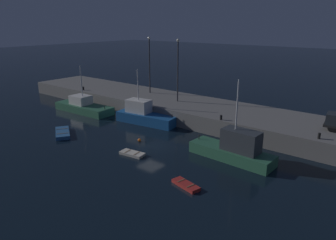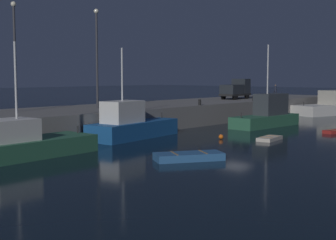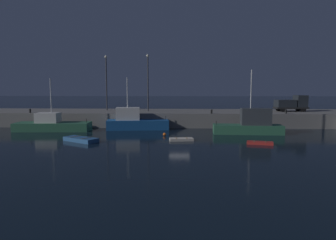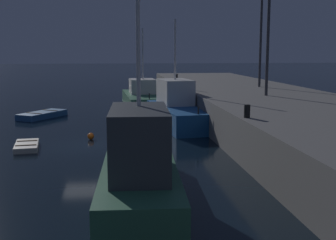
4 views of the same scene
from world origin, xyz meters
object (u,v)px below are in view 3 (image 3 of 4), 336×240
(lamp_post_west, at_px, (106,79))
(dinghy_red_small, at_px, (260,143))
(lamp_post_east, at_px, (148,79))
(bollard_east, at_px, (212,112))
(fishing_trawler_red, at_px, (135,122))
(rowboat_white_mid, at_px, (81,139))
(bollard_central, at_px, (30,111))
(dinghy_orange_near, at_px, (181,139))
(fishing_boat_blue, at_px, (52,125))
(fishing_boat_white, at_px, (250,125))
(bollard_west, at_px, (286,112))
(mooring_buoy_near, at_px, (165,134))
(utility_truck, at_px, (292,104))

(lamp_post_west, bearing_deg, dinghy_red_small, -42.14)
(lamp_post_east, distance_m, bollard_east, 11.67)
(fishing_trawler_red, xyz_separation_m, bollard_east, (10.95, 1.53, 1.35))
(dinghy_red_small, bearing_deg, rowboat_white_mid, 177.07)
(dinghy_red_small, height_order, bollard_central, bollard_central)
(fishing_trawler_red, height_order, rowboat_white_mid, fishing_trawler_red)
(bollard_east, bearing_deg, dinghy_red_small, -73.09)
(fishing_trawler_red, distance_m, bollard_central, 16.39)
(dinghy_orange_near, xyz_separation_m, rowboat_white_mid, (-11.15, -0.94, 0.08))
(fishing_boat_blue, height_order, bollard_central, fishing_boat_blue)
(lamp_post_west, bearing_deg, fishing_boat_white, -27.80)
(fishing_boat_blue, bearing_deg, dinghy_orange_near, -22.25)
(dinghy_orange_near, xyz_separation_m, bollard_east, (4.45, 10.62, 2.29))
(bollard_east, bearing_deg, fishing_boat_blue, -171.48)
(fishing_trawler_red, height_order, bollard_east, fishing_trawler_red)
(fishing_boat_white, distance_m, dinghy_orange_near, 10.55)
(fishing_trawler_red, bearing_deg, bollard_west, 5.31)
(dinghy_red_small, distance_m, bollard_east, 13.31)
(rowboat_white_mid, distance_m, bollard_east, 19.54)
(fishing_boat_white, bearing_deg, lamp_post_west, 152.20)
(dinghy_red_small, bearing_deg, fishing_trawler_red, 143.29)
(dinghy_orange_near, height_order, dinghy_red_small, dinghy_red_small)
(fishing_boat_white, xyz_separation_m, lamp_post_east, (-14.20, 9.37, 6.13))
(lamp_post_east, xyz_separation_m, bollard_west, (20.58, -3.75, -4.88))
(bollard_central, bearing_deg, fishing_trawler_red, -7.19)
(dinghy_red_small, distance_m, bollard_west, 15.00)
(rowboat_white_mid, height_order, bollard_central, bollard_central)
(fishing_trawler_red, height_order, fishing_boat_white, fishing_boat_white)
(mooring_buoy_near, bearing_deg, fishing_trawler_red, 127.32)
(fishing_boat_blue, distance_m, mooring_buoy_near, 16.28)
(utility_truck, bearing_deg, bollard_central, -174.32)
(bollard_west, height_order, bollard_central, bollard_west)
(dinghy_orange_near, distance_m, bollard_east, 11.74)
(fishing_boat_blue, bearing_deg, bollard_central, 141.87)
(lamp_post_east, xyz_separation_m, bollard_central, (-17.45, -3.74, -4.89))
(fishing_boat_blue, relative_size, bollard_central, 17.46)
(fishing_boat_white, height_order, rowboat_white_mid, fishing_boat_white)
(fishing_boat_blue, xyz_separation_m, fishing_boat_white, (26.76, -1.78, 0.36))
(fishing_trawler_red, relative_size, fishing_boat_white, 1.01)
(fishing_trawler_red, relative_size, lamp_post_west, 0.99)
(fishing_boat_white, bearing_deg, dinghy_red_small, -95.23)
(rowboat_white_mid, bearing_deg, dinghy_red_small, -2.93)
(bollard_central, bearing_deg, dinghy_red_small, -22.86)
(fishing_boat_blue, xyz_separation_m, lamp_post_west, (5.45, 9.45, 6.51))
(dinghy_orange_near, xyz_separation_m, bollard_central, (-22.71, 11.13, 2.28))
(lamp_post_east, xyz_separation_m, bollard_east, (9.71, -4.25, -4.89))
(fishing_boat_blue, xyz_separation_m, lamp_post_east, (12.56, 7.58, 6.49))
(fishing_trawler_red, relative_size, rowboat_white_mid, 2.05)
(dinghy_orange_near, bearing_deg, fishing_boat_blue, 157.75)
(dinghy_orange_near, relative_size, mooring_buoy_near, 7.14)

